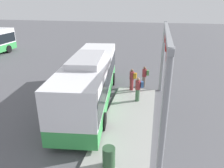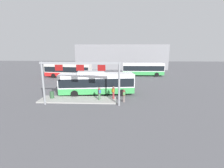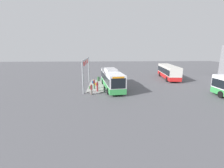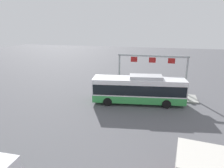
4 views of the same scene
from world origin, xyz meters
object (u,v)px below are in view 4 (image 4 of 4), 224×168
object	(u,v)px
bus_main	(139,89)
trash_bin	(186,95)
person_boarding	(113,86)
person_waiting_mid	(135,87)
person_waiting_near	(122,87)

from	to	relation	value
bus_main	trash_bin	size ratio (longest dim) A/B	12.14
bus_main	trash_bin	distance (m)	6.37
person_boarding	person_waiting_mid	bearing A→B (deg)	80.75
person_waiting_near	person_waiting_mid	xyz separation A→B (m)	(-1.77, -0.63, 0.00)
person_boarding	trash_bin	size ratio (longest dim) A/B	1.86
person_boarding	person_waiting_near	world-z (taller)	person_waiting_near
bus_main	person_boarding	bearing A→B (deg)	-48.20
person_waiting_near	person_waiting_mid	distance (m)	1.88
bus_main	person_waiting_near	distance (m)	3.59
person_boarding	person_waiting_near	size ratio (longest dim) A/B	1.00
person_boarding	person_waiting_mid	world-z (taller)	person_waiting_mid
trash_bin	bus_main	bearing A→B (deg)	24.31
person_waiting_mid	trash_bin	xyz separation A→B (m)	(-6.43, 0.52, -0.44)
person_boarding	trash_bin	distance (m)	9.59
bus_main	person_waiting_mid	distance (m)	3.27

